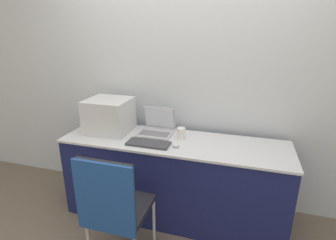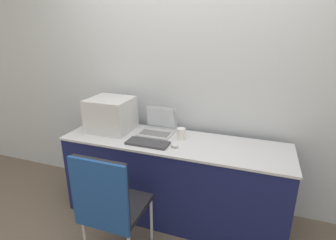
{
  "view_description": "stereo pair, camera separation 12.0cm",
  "coord_description": "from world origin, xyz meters",
  "px_view_note": "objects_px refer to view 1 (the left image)",
  "views": [
    {
      "loc": [
        0.56,
        -1.79,
        1.71
      ],
      "look_at": [
        -0.06,
        0.31,
        0.96
      ],
      "focal_mm": 28.0,
      "sensor_mm": 36.0,
      "label": 1
    },
    {
      "loc": [
        0.68,
        -1.75,
        1.71
      ],
      "look_at": [
        -0.06,
        0.31,
        0.96
      ],
      "focal_mm": 28.0,
      "sensor_mm": 36.0,
      "label": 2
    }
  ],
  "objects_px": {
    "laptop_left": "(157,128)",
    "chair": "(113,203)",
    "mouse": "(176,145)",
    "coffee_cup": "(181,133)",
    "external_keyboard": "(148,143)",
    "printer": "(109,114)"
  },
  "relations": [
    {
      "from": "printer",
      "to": "external_keyboard",
      "type": "xyz_separation_m",
      "value": [
        0.47,
        -0.19,
        -0.16
      ]
    },
    {
      "from": "external_keyboard",
      "to": "mouse",
      "type": "relative_size",
      "value": 5.87
    },
    {
      "from": "mouse",
      "to": "chair",
      "type": "bearing_deg",
      "value": -117.47
    },
    {
      "from": "printer",
      "to": "mouse",
      "type": "height_order",
      "value": "printer"
    },
    {
      "from": "printer",
      "to": "laptop_left",
      "type": "bearing_deg",
      "value": 10.04
    },
    {
      "from": "laptop_left",
      "to": "chair",
      "type": "bearing_deg",
      "value": -92.77
    },
    {
      "from": "laptop_left",
      "to": "chair",
      "type": "distance_m",
      "value": 0.88
    },
    {
      "from": "coffee_cup",
      "to": "chair",
      "type": "relative_size",
      "value": 0.11
    },
    {
      "from": "mouse",
      "to": "chair",
      "type": "height_order",
      "value": "chair"
    },
    {
      "from": "printer",
      "to": "chair",
      "type": "bearing_deg",
      "value": -61.38
    },
    {
      "from": "external_keyboard",
      "to": "mouse",
      "type": "bearing_deg",
      "value": 2.93
    },
    {
      "from": "printer",
      "to": "chair",
      "type": "xyz_separation_m",
      "value": [
        0.41,
        -0.76,
        -0.38
      ]
    },
    {
      "from": "laptop_left",
      "to": "mouse",
      "type": "bearing_deg",
      "value": -45.43
    },
    {
      "from": "laptop_left",
      "to": "chair",
      "type": "height_order",
      "value": "laptop_left"
    },
    {
      "from": "printer",
      "to": "mouse",
      "type": "bearing_deg",
      "value": -14.33
    },
    {
      "from": "printer",
      "to": "coffee_cup",
      "type": "xyz_separation_m",
      "value": [
        0.71,
        0.01,
        -0.12
      ]
    },
    {
      "from": "coffee_cup",
      "to": "chair",
      "type": "bearing_deg",
      "value": -111.16
    },
    {
      "from": "chair",
      "to": "external_keyboard",
      "type": "bearing_deg",
      "value": 84.07
    },
    {
      "from": "mouse",
      "to": "chair",
      "type": "relative_size",
      "value": 0.07
    },
    {
      "from": "printer",
      "to": "external_keyboard",
      "type": "distance_m",
      "value": 0.53
    },
    {
      "from": "coffee_cup",
      "to": "mouse",
      "type": "relative_size",
      "value": 1.63
    },
    {
      "from": "coffee_cup",
      "to": "printer",
      "type": "bearing_deg",
      "value": -179.12
    }
  ]
}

